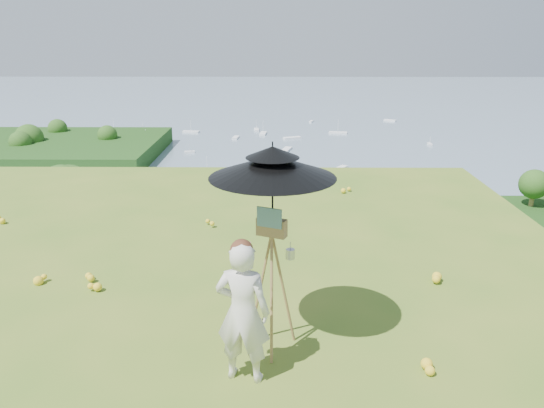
{
  "coord_description": "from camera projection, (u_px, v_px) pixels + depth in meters",
  "views": [
    {
      "loc": [
        2.17,
        -6.4,
        3.37
      ],
      "look_at": [
        2.1,
        1.21,
        0.89
      ],
      "focal_mm": 35.0,
      "sensor_mm": 36.0,
      "label": 1
    }
  ],
  "objects": [
    {
      "name": "ground",
      "position": [
        116.0,
        294.0,
        7.15
      ],
      "size": [
        14.0,
        14.0,
        0.0
      ],
      "primitive_type": "plane",
      "color": "#4D7722",
      "rests_on": "ground"
    },
    {
      "name": "bay_water",
      "position": [
        272.0,
        116.0,
        245.83
      ],
      "size": [
        700.0,
        700.0,
        0.0
      ],
      "primitive_type": "plane",
      "color": "slate",
      "rests_on": "ground"
    },
    {
      "name": "wildflowers",
      "position": [
        120.0,
        281.0,
        7.37
      ],
      "size": [
        10.0,
        10.5,
        0.12
      ],
      "primitive_type": null,
      "color": "yellow",
      "rests_on": "ground"
    },
    {
      "name": "slope_trees",
      "position": [
        251.0,
        258.0,
        45.08
      ],
      "size": [
        110.0,
        50.0,
        6.0
      ],
      "primitive_type": null,
      "color": "#284C17",
      "rests_on": "forest_slope"
    },
    {
      "name": "moored_boats",
      "position": [
        231.0,
        152.0,
        170.74
      ],
      "size": [
        140.0,
        140.0,
        0.7
      ],
      "primitive_type": null,
      "color": "white",
      "rests_on": "bay_water"
    },
    {
      "name": "shoreline_tier",
      "position": [
        263.0,
        276.0,
        89.62
      ],
      "size": [
        170.0,
        28.0,
        8.0
      ],
      "primitive_type": "cube",
      "color": "#6D6757",
      "rests_on": "bay_water"
    },
    {
      "name": "peninsula",
      "position": [
        28.0,
        141.0,
        164.12
      ],
      "size": [
        90.0,
        60.0,
        12.0
      ],
      "primitive_type": null,
      "color": "#19380F",
      "rests_on": "bay_water"
    },
    {
      "name": "painter_cap",
      "position": [
        242.0,
        246.0,
        4.98
      ],
      "size": [
        0.25,
        0.29,
        0.1
      ],
      "primitive_type": null,
      "rotation": [
        0.0,
        0.0,
        -0.17
      ],
      "color": "#BF6875",
      "rests_on": "painter"
    },
    {
      "name": "harbor_town",
      "position": [
        263.0,
        240.0,
        87.6
      ],
      "size": [
        110.0,
        22.0,
        5.0
      ],
      "primitive_type": null,
      "color": "silver",
      "rests_on": "shoreline_tier"
    },
    {
      "name": "field_easel",
      "position": [
        272.0,
        280.0,
        5.68
      ],
      "size": [
        0.83,
        0.83,
        1.67
      ],
      "primitive_type": null,
      "rotation": [
        0.0,
        0.0,
        -0.41
      ],
      "color": "olive",
      "rests_on": "ground"
    },
    {
      "name": "forest_slope",
      "position": [
        253.0,
        396.0,
        49.43
      ],
      "size": [
        140.0,
        56.0,
        22.0
      ],
      "primitive_type": "cube",
      "color": "#19380F",
      "rests_on": "bay_water"
    },
    {
      "name": "sun_umbrella",
      "position": [
        273.0,
        188.0,
        5.4
      ],
      "size": [
        1.5,
        1.5,
        0.96
      ],
      "primitive_type": null,
      "rotation": [
        0.0,
        0.0,
        -0.17
      ],
      "color": "black",
      "rests_on": "field_easel"
    },
    {
      "name": "painter",
      "position": [
        243.0,
        312.0,
        5.2
      ],
      "size": [
        0.61,
        0.46,
        1.5
      ],
      "primitive_type": "imported",
      "rotation": [
        0.0,
        0.0,
        2.94
      ],
      "color": "beige",
      "rests_on": "ground"
    }
  ]
}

